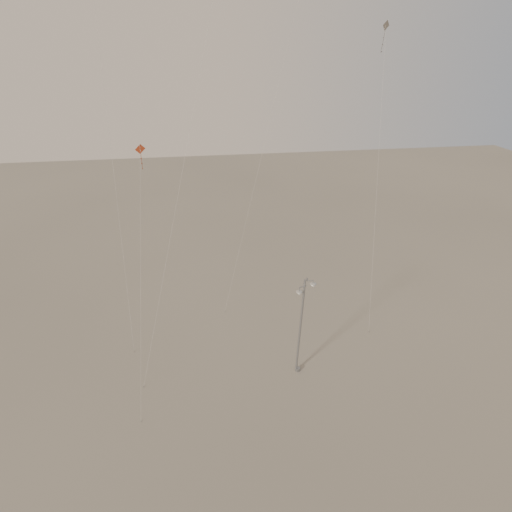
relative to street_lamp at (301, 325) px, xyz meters
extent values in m
plane|color=gray|center=(-3.35, -2.16, -4.96)|extent=(160.00, 160.00, 0.00)
cylinder|color=gray|center=(-0.06, 0.02, -4.81)|extent=(0.44, 0.44, 0.30)
cylinder|color=gray|center=(-0.06, 0.02, -0.38)|extent=(0.47, 0.18, 9.17)
cylinder|color=gray|center=(0.23, 0.02, 4.25)|extent=(0.14, 0.14, 0.18)
cylinder|color=gray|center=(0.48, 0.00, 4.10)|extent=(0.50, 0.11, 0.07)
cylinder|color=gray|center=(0.73, -0.02, 3.95)|extent=(0.06, 0.06, 0.30)
ellipsoid|color=#B7B7B2|center=(0.73, -0.02, 3.80)|extent=(0.52, 0.52, 0.18)
cylinder|color=gray|center=(-0.06, -0.05, 3.65)|extent=(0.60, 0.20, 0.07)
cylinder|color=gray|center=(-0.36, -0.11, 3.45)|extent=(0.06, 0.06, 0.40)
ellipsoid|color=#B7B7B2|center=(-0.36, -0.11, 3.25)|extent=(0.52, 0.52, 0.18)
cylinder|color=beige|center=(-14.49, 10.35, 12.26)|extent=(0.31, 11.40, 34.35)
cylinder|color=gray|center=(-14.34, 4.65, -4.91)|extent=(0.06, 0.06, 0.10)
cylinder|color=beige|center=(-8.93, 4.61, 10.22)|extent=(8.28, 9.07, 30.26)
cylinder|color=gray|center=(-13.07, 0.09, -4.91)|extent=(0.06, 0.06, 0.10)
cylinder|color=beige|center=(-1.11, 10.50, 13.14)|extent=(8.96, 1.97, 36.12)
cylinder|color=gray|center=(-5.58, 9.52, -4.91)|extent=(0.06, 0.06, 0.10)
cube|color=maroon|center=(-10.85, 0.60, 14.32)|extent=(0.65, 0.15, 0.64)
cylinder|color=maroon|center=(-10.88, 0.75, 13.52)|extent=(0.05, 0.17, 1.04)
cylinder|color=beige|center=(-11.90, -1.39, 4.70)|extent=(2.11, 3.99, 19.23)
cylinder|color=gray|center=(-12.95, -3.38, -4.91)|extent=(0.06, 0.06, 0.10)
cube|color=#34302B|center=(8.89, 10.96, 21.45)|extent=(0.28, 0.86, 0.80)
cylinder|color=#34302B|center=(8.76, 10.88, 20.25)|extent=(0.23, 0.16, 1.67)
cylinder|color=beige|center=(8.50, 7.49, 8.27)|extent=(0.78, 6.96, 26.37)
cylinder|color=gray|center=(8.12, 4.02, -4.91)|extent=(0.06, 0.06, 0.10)
camera|label=1|loc=(-7.55, -25.06, 19.98)|focal=28.00mm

